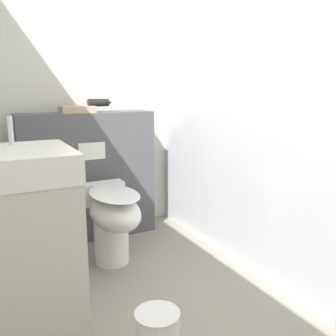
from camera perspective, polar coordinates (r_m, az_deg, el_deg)
name	(u,v)px	position (r m, az deg, el deg)	size (l,w,h in m)	color
wall_back	(128,91)	(3.52, -6.14, 11.52)	(8.00, 0.06, 2.50)	silver
partition_panel	(89,176)	(3.27, -12.00, -1.24)	(1.12, 0.28, 1.09)	#4C4C51
shower_glass	(229,117)	(2.78, 9.35, 7.60)	(0.04, 2.05, 2.15)	silver
toilet	(112,217)	(2.77, -8.48, -7.42)	(0.36, 0.65, 0.57)	white
sink_vanity	(24,256)	(1.93, -21.03, -12.44)	(0.48, 0.52, 1.16)	beige
hair_drier	(99,103)	(3.20, -10.45, 9.72)	(0.20, 0.06, 0.11)	black
folded_towel	(77,109)	(3.15, -13.64, 8.67)	(0.27, 0.18, 0.05)	tan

